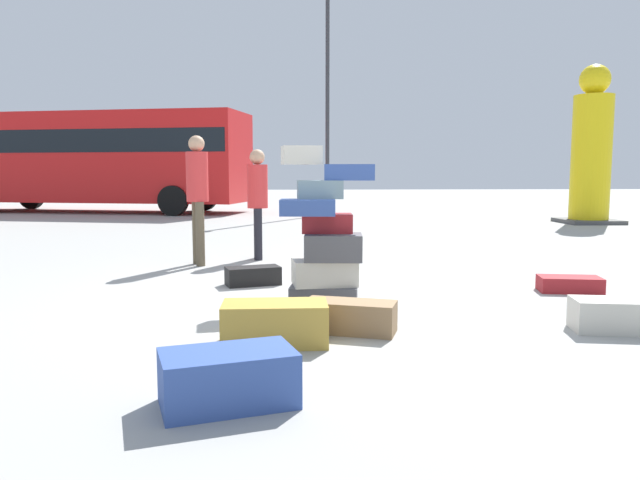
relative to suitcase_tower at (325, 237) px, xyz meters
name	(u,v)px	position (x,y,z in m)	size (l,w,h in m)	color
ground_plane	(322,299)	(-0.03, 0.08, -0.64)	(80.00, 80.00, 0.00)	#9E9E99
suitcase_tower	(325,237)	(0.00, 0.00, 0.00)	(0.98, 0.63, 1.54)	#4C4C51
suitcase_cream_left_side	(615,315)	(2.25, -1.33, -0.51)	(0.65, 0.34, 0.26)	beige
suitcase_black_foreground_near	(253,276)	(-0.77, 0.88, -0.54)	(0.60, 0.29, 0.21)	black
suitcase_brown_foreground_far	(350,317)	(0.12, -1.22, -0.52)	(0.72, 0.31, 0.25)	olive
suitcase_maroon_white_trunk	(570,284)	(2.66, 0.28, -0.56)	(0.64, 0.33, 0.16)	maroon
suitcase_navy_upright_blue	(228,378)	(-0.72, -2.70, -0.49)	(0.72, 0.42, 0.30)	#334F99
suitcase_tan_right_side	(275,323)	(-0.48, -1.53, -0.49)	(0.78, 0.40, 0.31)	#B28C33
person_bearded_onlooker	(258,195)	(-0.80, 2.96, 0.31)	(0.30, 0.34, 1.61)	black
person_tourist_with_camera	(197,188)	(-1.59, 2.44, 0.42)	(0.30, 0.33, 1.78)	brown
yellow_dummy_statue	(591,154)	(7.32, 8.94, 1.11)	(1.34, 1.34, 3.95)	yellow
parked_bus	(94,155)	(-6.57, 14.17, 1.19)	(10.26, 4.75, 3.15)	red
lamp_post	(328,66)	(0.90, 12.45, 3.79)	(0.36, 0.36, 6.91)	#333338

